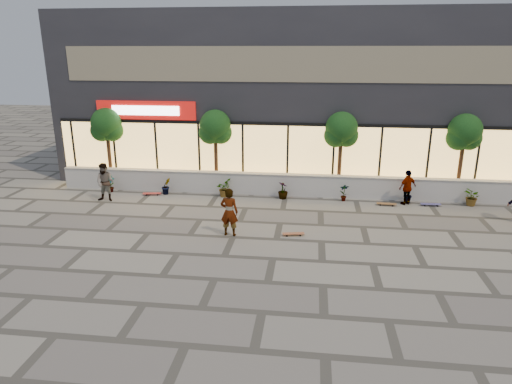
# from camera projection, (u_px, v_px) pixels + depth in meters

# --- Properties ---
(ground) EXTENTS (80.00, 80.00, 0.00)m
(ground) POSITION_uv_depth(u_px,v_px,m) (273.00, 259.00, 15.16)
(ground) COLOR gray
(ground) RESTS_ON ground
(planter_wall) EXTENTS (22.00, 0.42, 1.04)m
(planter_wall) POSITION_uv_depth(u_px,v_px,m) (286.00, 185.00, 21.63)
(planter_wall) COLOR silver
(planter_wall) RESTS_ON ground
(retail_building) EXTENTS (24.00, 9.17, 8.50)m
(retail_building) POSITION_uv_depth(u_px,v_px,m) (293.00, 94.00, 25.71)
(retail_building) COLOR #27262C
(retail_building) RESTS_ON ground
(shrub_a) EXTENTS (0.43, 0.29, 0.81)m
(shrub_a) POSITION_uv_depth(u_px,v_px,m) (110.00, 184.00, 22.14)
(shrub_a) COLOR #113813
(shrub_a) RESTS_ON ground
(shrub_b) EXTENTS (0.57, 0.57, 0.81)m
(shrub_b) POSITION_uv_depth(u_px,v_px,m) (166.00, 186.00, 21.81)
(shrub_b) COLOR #113813
(shrub_b) RESTS_ON ground
(shrub_c) EXTENTS (0.68, 0.77, 0.81)m
(shrub_c) POSITION_uv_depth(u_px,v_px,m) (224.00, 188.00, 21.48)
(shrub_c) COLOR #113813
(shrub_c) RESTS_ON ground
(shrub_d) EXTENTS (0.64, 0.64, 0.81)m
(shrub_d) POSITION_uv_depth(u_px,v_px,m) (283.00, 190.00, 21.15)
(shrub_d) COLOR #113813
(shrub_d) RESTS_ON ground
(shrub_e) EXTENTS (0.46, 0.35, 0.81)m
(shrub_e) POSITION_uv_depth(u_px,v_px,m) (344.00, 192.00, 20.83)
(shrub_e) COLOR #113813
(shrub_e) RESTS_ON ground
(shrub_f) EXTENTS (0.55, 0.57, 0.81)m
(shrub_f) POSITION_uv_depth(u_px,v_px,m) (407.00, 195.00, 20.50)
(shrub_f) COLOR #113813
(shrub_f) RESTS_ON ground
(shrub_g) EXTENTS (0.77, 0.84, 0.81)m
(shrub_g) POSITION_uv_depth(u_px,v_px,m) (472.00, 197.00, 20.17)
(shrub_g) COLOR #113813
(shrub_g) RESTS_ON ground
(tree_west) EXTENTS (1.60, 1.50, 3.92)m
(tree_west) POSITION_uv_depth(u_px,v_px,m) (107.00, 127.00, 22.61)
(tree_west) COLOR #3E2516
(tree_west) RESTS_ON ground
(tree_midwest) EXTENTS (1.60, 1.50, 3.92)m
(tree_midwest) POSITION_uv_depth(u_px,v_px,m) (215.00, 129.00, 21.97)
(tree_midwest) COLOR #3E2516
(tree_midwest) RESTS_ON ground
(tree_mideast) EXTENTS (1.60, 1.50, 3.92)m
(tree_mideast) POSITION_uv_depth(u_px,v_px,m) (341.00, 132.00, 21.26)
(tree_mideast) COLOR #3E2516
(tree_mideast) RESTS_ON ground
(tree_east) EXTENTS (1.60, 1.50, 3.92)m
(tree_east) POSITION_uv_depth(u_px,v_px,m) (465.00, 134.00, 20.61)
(tree_east) COLOR #3E2516
(tree_east) RESTS_ON ground
(skater_center) EXTENTS (0.70, 0.49, 1.83)m
(skater_center) POSITION_uv_depth(u_px,v_px,m) (229.00, 212.00, 16.82)
(skater_center) COLOR white
(skater_center) RESTS_ON ground
(skater_left) EXTENTS (0.86, 0.67, 1.77)m
(skater_left) POSITION_uv_depth(u_px,v_px,m) (105.00, 182.00, 20.69)
(skater_left) COLOR #998863
(skater_left) RESTS_ON ground
(skater_right_near) EXTENTS (0.99, 0.83, 1.59)m
(skater_right_near) POSITION_uv_depth(u_px,v_px,m) (407.00, 187.00, 20.24)
(skater_right_near) COLOR silver
(skater_right_near) RESTS_ON ground
(skateboard_center) EXTENTS (0.84, 0.37, 0.10)m
(skateboard_center) POSITION_uv_depth(u_px,v_px,m) (293.00, 234.00, 17.00)
(skateboard_center) COLOR brown
(skateboard_center) RESTS_ON ground
(skateboard_left) EXTENTS (0.89, 0.38, 0.10)m
(skateboard_left) POSITION_uv_depth(u_px,v_px,m) (152.00, 193.00, 21.75)
(skateboard_left) COLOR red
(skateboard_left) RESTS_ON ground
(skateboard_right_near) EXTENTS (0.88, 0.28, 0.10)m
(skateboard_right_near) POSITION_uv_depth(u_px,v_px,m) (386.00, 204.00, 20.29)
(skateboard_right_near) COLOR brown
(skateboard_right_near) RESTS_ON ground
(skateboard_right_far) EXTENTS (0.88, 0.26, 0.10)m
(skateboard_right_far) POSITION_uv_depth(u_px,v_px,m) (431.00, 204.00, 20.24)
(skateboard_right_far) COLOR #514C8C
(skateboard_right_far) RESTS_ON ground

